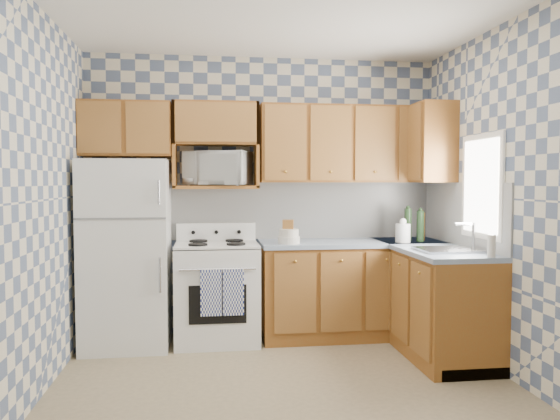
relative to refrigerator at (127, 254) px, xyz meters
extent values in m
plane|color=#78694E|center=(1.27, -1.25, -0.84)|extent=(3.40, 3.40, 0.00)
cube|color=slate|center=(1.27, 0.35, 0.51)|extent=(3.40, 0.02, 2.70)
cube|color=slate|center=(2.97, -1.25, 0.51)|extent=(0.02, 3.20, 2.70)
cube|color=silver|center=(1.68, 0.34, 0.36)|extent=(2.60, 0.02, 0.56)
cube|color=silver|center=(2.96, -0.45, 0.36)|extent=(0.02, 1.60, 0.56)
cube|color=white|center=(0.00, 0.00, 0.00)|extent=(0.75, 0.70, 1.68)
cube|color=white|center=(0.80, 0.03, -0.39)|extent=(0.76, 0.65, 0.90)
cube|color=silver|center=(0.80, 0.03, 0.07)|extent=(0.76, 0.65, 0.02)
cube|color=white|center=(0.80, 0.30, 0.16)|extent=(0.76, 0.08, 0.17)
cube|color=navy|center=(0.75, -0.32, -0.31)|extent=(0.19, 0.02, 0.40)
cube|color=navy|center=(0.94, -0.32, -0.31)|extent=(0.19, 0.02, 0.40)
cube|color=brown|center=(2.10, 0.05, -0.40)|extent=(1.75, 0.60, 0.88)
cube|color=brown|center=(2.67, -0.45, -0.40)|extent=(0.60, 1.60, 0.88)
cube|color=gray|center=(2.10, 0.05, 0.06)|extent=(1.77, 0.63, 0.04)
cube|color=gray|center=(2.67, -0.45, 0.06)|extent=(0.63, 1.60, 0.04)
cube|color=brown|center=(2.10, 0.19, 1.01)|extent=(1.75, 0.33, 0.74)
cube|color=brown|center=(-0.02, 0.19, 1.13)|extent=(0.82, 0.33, 0.50)
cube|color=brown|center=(2.81, 0.00, 1.01)|extent=(0.33, 0.70, 0.74)
cube|color=brown|center=(0.80, 0.19, 0.60)|extent=(0.80, 0.33, 0.03)
imported|color=white|center=(0.82, 0.21, 0.77)|extent=(0.68, 0.57, 0.32)
cube|color=#B7B7BC|center=(2.67, -0.80, 0.09)|extent=(0.48, 0.40, 0.03)
cube|color=white|center=(2.96, -0.80, 0.61)|extent=(0.02, 0.66, 0.86)
cylinder|color=black|center=(2.62, -0.05, 0.24)|extent=(0.07, 0.07, 0.31)
cylinder|color=black|center=(2.72, -0.11, 0.23)|extent=(0.07, 0.07, 0.29)
cylinder|color=#54330D|center=(2.77, -0.01, 0.22)|extent=(0.07, 0.07, 0.27)
cube|color=brown|center=(1.46, -0.07, 0.19)|extent=(0.12, 0.12, 0.22)
cylinder|color=white|center=(2.53, -0.15, 0.17)|extent=(0.14, 0.14, 0.17)
cylinder|color=beige|center=(2.83, -1.20, 0.17)|extent=(0.06, 0.06, 0.17)
camera|label=1|loc=(0.72, -5.02, 0.65)|focal=35.00mm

